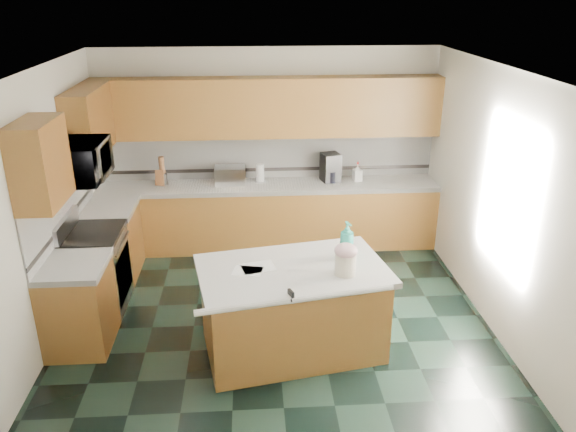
{
  "coord_description": "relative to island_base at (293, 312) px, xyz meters",
  "views": [
    {
      "loc": [
        -0.23,
        -5.24,
        3.42
      ],
      "look_at": [
        0.15,
        0.35,
        1.12
      ],
      "focal_mm": 35.0,
      "sensor_mm": 36.0,
      "label": 1
    }
  ],
  "objects": [
    {
      "name": "window_light_proxy",
      "position": [
        2.15,
        0.28,
        1.07
      ],
      "size": [
        0.02,
        1.4,
        1.1
      ],
      "primitive_type": "cube",
      "color": "white",
      "rests_on": "wall_right"
    },
    {
      "name": "paper_towel",
      "position": [
        -0.25,
        2.58,
        0.61
      ],
      "size": [
        0.11,
        0.11,
        0.25
      ],
      "primitive_type": "cylinder",
      "color": "white",
      "rests_on": "back_countertop"
    },
    {
      "name": "left_upper_cab_front",
      "position": [
        -2.27,
        0.24,
        1.51
      ],
      "size": [
        0.33,
        0.72,
        0.78
      ],
      "primitive_type": "cube",
      "color": "#3B1F0B",
      "rests_on": "wall_left"
    },
    {
      "name": "treat_jar_knob_end_r",
      "position": [
        0.52,
        -0.15,
        0.78
      ],
      "size": [
        0.04,
        0.04,
        0.04
      ],
      "primitive_type": "sphere",
      "color": "tan",
      "rests_on": "treat_jar_lid"
    },
    {
      "name": "utensil_crock",
      "position": [
        -1.58,
        2.56,
        0.57
      ],
      "size": [
        0.13,
        0.13,
        0.16
      ],
      "primitive_type": "cylinder",
      "color": "black",
      "rests_on": "back_countertop"
    },
    {
      "name": "coffee_carafe",
      "position": [
        0.71,
        2.5,
        0.57
      ],
      "size": [
        0.16,
        0.16,
        0.16
      ],
      "primitive_type": "cylinder",
      "color": "black",
      "rests_on": "back_countertop"
    },
    {
      "name": "back_countertop",
      "position": [
        -0.14,
        2.48,
        0.46
      ],
      "size": [
        4.6,
        0.64,
        0.06
      ],
      "primitive_type": "cube",
      "color": "white",
      "rests_on": "back_base_cab"
    },
    {
      "name": "utensil_bundle",
      "position": [
        -1.58,
        2.56,
        0.76
      ],
      "size": [
        0.07,
        0.07,
        0.23
      ],
      "primitive_type": "cylinder",
      "color": "#472814",
      "rests_on": "utensil_crock"
    },
    {
      "name": "paper_towel_base",
      "position": [
        -0.25,
        2.58,
        0.5
      ],
      "size": [
        0.17,
        0.17,
        0.01
      ],
      "primitive_type": "cylinder",
      "color": "#B7B7BC",
      "rests_on": "back_countertop"
    },
    {
      "name": "coffee_maker",
      "position": [
        0.71,
        2.56,
        0.69
      ],
      "size": [
        0.28,
        0.3,
        0.39
      ],
      "primitive_type": "cube",
      "rotation": [
        0.0,
        0.0,
        0.24
      ],
      "color": "black",
      "rests_on": "back_countertop"
    },
    {
      "name": "wall_left",
      "position": [
        -2.46,
        0.48,
        0.92
      ],
      "size": [
        0.04,
        4.6,
        2.7
      ],
      "primitive_type": "cube",
      "color": "silver",
      "rests_on": "ground"
    },
    {
      "name": "wall_back",
      "position": [
        -0.14,
        2.8,
        0.92
      ],
      "size": [
        4.6,
        0.04,
        2.7
      ],
      "primitive_type": "cube",
      "color": "silver",
      "rests_on": "ground"
    },
    {
      "name": "island_base",
      "position": [
        0.0,
        0.0,
        0.0
      ],
      "size": [
        1.84,
        1.26,
        0.86
      ],
      "primitive_type": "cube",
      "rotation": [
        0.0,
        0.0,
        0.18
      ],
      "color": "#3B1F0B",
      "rests_on": "ground"
    },
    {
      "name": "left_counter_front",
      "position": [
        -2.14,
        0.24,
        0.46
      ],
      "size": [
        0.64,
        0.72,
        0.06
      ],
      "primitive_type": "cube",
      "color": "white",
      "rests_on": "left_base_cab_front"
    },
    {
      "name": "left_upper_cab_rear",
      "position": [
        -2.27,
        1.9,
        1.51
      ],
      "size": [
        0.33,
        1.09,
        0.78
      ],
      "primitive_type": "cube",
      "color": "#3B1F0B",
      "rests_on": "wall_left"
    },
    {
      "name": "range_oven_door",
      "position": [
        -1.85,
        0.98,
        -0.03
      ],
      "size": [
        0.02,
        0.68,
        0.55
      ],
      "primitive_type": "cube",
      "color": "black",
      "rests_on": "range_body"
    },
    {
      "name": "left_counter_rear",
      "position": [
        -2.14,
        1.77,
        0.46
      ],
      "size": [
        0.64,
        0.82,
        0.06
      ],
      "primitive_type": "cube",
      "color": "white",
      "rests_on": "left_base_cab_rear"
    },
    {
      "name": "back_backsplash",
      "position": [
        -0.14,
        2.77,
        0.81
      ],
      "size": [
        4.6,
        0.02,
        0.63
      ],
      "primitive_type": "cube",
      "color": "silver",
      "rests_on": "back_countertop"
    },
    {
      "name": "treat_jar_knob_end_l",
      "position": [
        0.45,
        -0.15,
        0.78
      ],
      "size": [
        0.04,
        0.04,
        0.04
      ],
      "primitive_type": "sphere",
      "color": "tan",
      "rests_on": "treat_jar_lid"
    },
    {
      "name": "treat_jar_lid",
      "position": [
        0.48,
        -0.15,
        0.73
      ],
      "size": [
        0.22,
        0.22,
        0.13
      ],
      "primitive_type": "ellipsoid",
      "color": "beige",
      "rests_on": "treat_jar"
    },
    {
      "name": "toaster_oven_door",
      "position": [
        -0.66,
        2.39,
        0.61
      ],
      "size": [
        0.37,
        0.01,
        0.2
      ],
      "primitive_type": "cube",
      "color": "black",
      "rests_on": "toaster_oven"
    },
    {
      "name": "back_base_cab",
      "position": [
        -0.14,
        2.48,
        0.0
      ],
      "size": [
        4.6,
        0.6,
        0.86
      ],
      "primitive_type": "cube",
      "color": "#3B1F0B",
      "rests_on": "ground"
    },
    {
      "name": "range_body",
      "position": [
        -2.14,
        0.98,
        0.01
      ],
      "size": [
        0.6,
        0.76,
        0.88
      ],
      "primitive_type": "cube",
      "color": "#B7B7BC",
      "rests_on": "ground"
    },
    {
      "name": "paper_sheet_b",
      "position": [
        -0.43,
        -0.03,
        0.49
      ],
      "size": [
        0.31,
        0.26,
        0.0
      ],
      "primitive_type": "cube",
      "rotation": [
        0.0,
        0.0,
        -0.21
      ],
      "color": "white",
      "rests_on": "island_top"
    },
    {
      "name": "knife_block",
      "position": [
        -1.6,
        2.53,
        0.6
      ],
      "size": [
        0.13,
        0.17,
        0.23
      ],
      "primitive_type": "cube",
      "rotation": [
        -0.31,
        0.0,
        -0.13
      ],
      "color": "#472814",
      "rests_on": "back_countertop"
    },
    {
      "name": "soap_bottle_island",
      "position": [
        0.54,
        0.17,
        0.68
      ],
      "size": [
        0.19,
        0.19,
        0.39
      ],
      "primitive_type": "imported",
      "rotation": [
        0.0,
        0.0,
        0.33
      ],
      "color": "teal",
      "rests_on": "island_top"
    },
    {
      "name": "clamp_handle",
      "position": [
        -0.05,
        -0.57,
        0.48
      ],
      "size": [
        0.01,
        0.06,
        0.01
      ],
      "primitive_type": "cylinder",
      "rotation": [
        1.57,
        0.0,
        0.0
      ],
      "color": "black",
      "rests_on": "island_top"
    },
    {
      "name": "range_cooktop",
      "position": [
        -2.14,
        0.98,
        0.47
      ],
      "size": [
        0.62,
        0.78,
        0.04
      ],
      "primitive_type": "cube",
      "color": "black",
      "rests_on": "range_body"
    },
    {
      "name": "left_base_cab_front",
      "position": [
        -2.14,
        0.24,
        0.0
      ],
      "size": [
        0.6,
        0.72,
        0.86
      ],
      "primitive_type": "cube",
      "color": "#3B1F0B",
      "rests_on": "ground"
    },
    {
      "name": "water_jug_neck",
      "position": [
        0.71,
        2.54,
        0.82
      ],
      "size": [
        0.09,
        0.09,
        0.04
      ],
      "primitive_type": "cylinder",
      "color": "#5DA4D5",
      "rests_on": "water_jug"
    },
    {
      "name": "range_handle",
      "position": [
        -1.82,
        0.98,
        0.35
      ],
      "size": [
        0.02,
        0.66,
        0.02
      ],
      "primitive_type": "cylinder",
      "rotation": [
        1.57,
        0.0,
        0.0
      ],
      "color": "#B7B7BC",
      "rests_on": "range_body"
    },
    {
      "name": "floor",
      "position": [
        -0.14,
        0.48,
        -0.43
      ],
      "size": [
        4.6,
        4.6,
        0.0
      ],
      "primitive_type": "plane",
      "color": "black",
      "rests_on": "ground"
    },
    {
      "name": "toaster_oven",
      "position": [
        -0.66,
        2.53,
        0.61
      ],
      "size": [
        0.41,
        0.28,
        0.24
      ],
      "primitive_type": "cube",
      "rotation": [
        0.0,
        0.0,
        0.0
      ],
      "color": "#B7B7BC",
      "rests_on": "back_countertop"
    },
    {
      "name": "treat_jar_knob",
      "position": [
        0.48,
        -0.15,
        0.78
      ],
      "size": [
        0.07,
        0.02,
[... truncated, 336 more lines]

